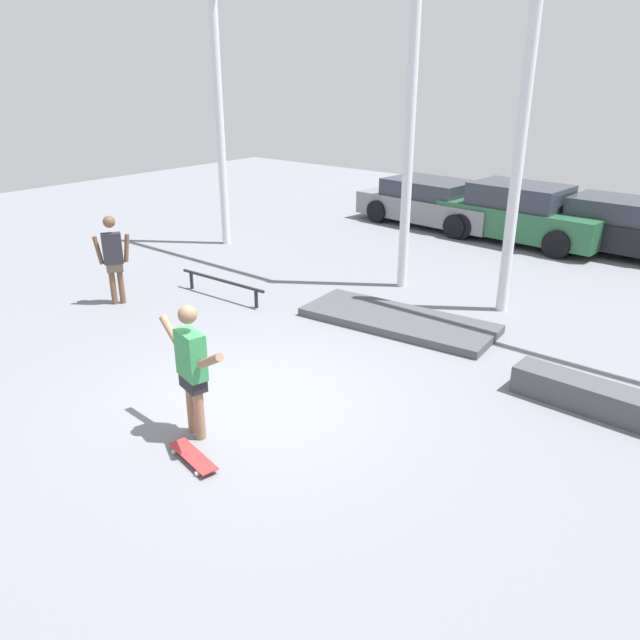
{
  "coord_description": "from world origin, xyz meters",
  "views": [
    {
      "loc": [
        5.43,
        -5.13,
        4.2
      ],
      "look_at": [
        0.02,
        1.43,
        0.77
      ],
      "focal_mm": 35.0,
      "sensor_mm": 36.0,
      "label": 1
    }
  ],
  "objects_px": {
    "parked_car_grey": "(432,203)",
    "skateboarder": "(192,366)",
    "grind_box": "(623,407)",
    "manual_pad": "(398,320)",
    "parked_car_black": "(624,228)",
    "bystander": "(113,255)",
    "skateboard": "(193,456)",
    "grind_rail": "(222,283)",
    "parked_car_green": "(522,215)"
  },
  "relations": [
    {
      "from": "parked_car_grey",
      "to": "skateboarder",
      "type": "bearing_deg",
      "value": -68.14
    },
    {
      "from": "grind_box",
      "to": "manual_pad",
      "type": "xyz_separation_m",
      "value": [
        -4.0,
        0.91,
        -0.12
      ]
    },
    {
      "from": "skateboarder",
      "to": "parked_car_black",
      "type": "relative_size",
      "value": 0.42
    },
    {
      "from": "manual_pad",
      "to": "parked_car_black",
      "type": "bearing_deg",
      "value": 76.81
    },
    {
      "from": "parked_car_black",
      "to": "grind_box",
      "type": "bearing_deg",
      "value": -72.6
    },
    {
      "from": "manual_pad",
      "to": "bystander",
      "type": "distance_m",
      "value": 5.44
    },
    {
      "from": "skateboard",
      "to": "parked_car_black",
      "type": "bearing_deg",
      "value": 95.37
    },
    {
      "from": "grind_rail",
      "to": "parked_car_green",
      "type": "relative_size",
      "value": 0.51
    },
    {
      "from": "grind_rail",
      "to": "parked_car_black",
      "type": "distance_m",
      "value": 9.76
    },
    {
      "from": "skateboard",
      "to": "parked_car_grey",
      "type": "relative_size",
      "value": 0.19
    },
    {
      "from": "parked_car_green",
      "to": "parked_car_grey",
      "type": "bearing_deg",
      "value": 179.04
    },
    {
      "from": "skateboarder",
      "to": "parked_car_grey",
      "type": "height_order",
      "value": "skateboarder"
    },
    {
      "from": "skateboard",
      "to": "grind_rail",
      "type": "height_order",
      "value": "grind_rail"
    },
    {
      "from": "skateboarder",
      "to": "parked_car_black",
      "type": "bearing_deg",
      "value": 95.31
    },
    {
      "from": "parked_car_green",
      "to": "parked_car_black",
      "type": "height_order",
      "value": "parked_car_green"
    },
    {
      "from": "grind_rail",
      "to": "parked_car_black",
      "type": "xyz_separation_m",
      "value": [
        5.12,
        8.3,
        0.35
      ]
    },
    {
      "from": "manual_pad",
      "to": "parked_car_green",
      "type": "xyz_separation_m",
      "value": [
        -0.66,
        6.82,
        0.64
      ]
    },
    {
      "from": "skateboarder",
      "to": "parked_car_black",
      "type": "distance_m",
      "value": 11.99
    },
    {
      "from": "grind_box",
      "to": "bystander",
      "type": "relative_size",
      "value": 1.68
    },
    {
      "from": "bystander",
      "to": "parked_car_grey",
      "type": "bearing_deg",
      "value": -155.04
    },
    {
      "from": "parked_car_green",
      "to": "manual_pad",
      "type": "bearing_deg",
      "value": -80.57
    },
    {
      "from": "skateboard",
      "to": "parked_car_grey",
      "type": "xyz_separation_m",
      "value": [
        -3.89,
        12.07,
        0.56
      ]
    },
    {
      "from": "parked_car_grey",
      "to": "parked_car_green",
      "type": "height_order",
      "value": "parked_car_green"
    },
    {
      "from": "skateboarder",
      "to": "grind_box",
      "type": "relative_size",
      "value": 0.6
    },
    {
      "from": "skateboard",
      "to": "parked_car_black",
      "type": "relative_size",
      "value": 0.2
    },
    {
      "from": "skateboard",
      "to": "manual_pad",
      "type": "bearing_deg",
      "value": 106.37
    },
    {
      "from": "grind_box",
      "to": "parked_car_green",
      "type": "distance_m",
      "value": 9.04
    },
    {
      "from": "grind_rail",
      "to": "parked_car_green",
      "type": "xyz_separation_m",
      "value": [
        2.75,
        7.87,
        0.41
      ]
    },
    {
      "from": "parked_car_grey",
      "to": "bystander",
      "type": "height_order",
      "value": "bystander"
    },
    {
      "from": "bystander",
      "to": "parked_car_black",
      "type": "bearing_deg",
      "value": 179.39
    },
    {
      "from": "manual_pad",
      "to": "parked_car_black",
      "type": "distance_m",
      "value": 7.47
    },
    {
      "from": "skateboard",
      "to": "parked_car_green",
      "type": "distance_m",
      "value": 11.91
    },
    {
      "from": "parked_car_green",
      "to": "bystander",
      "type": "height_order",
      "value": "bystander"
    },
    {
      "from": "parked_car_green",
      "to": "skateboard",
      "type": "bearing_deg",
      "value": -80.71
    },
    {
      "from": "parked_car_green",
      "to": "bystander",
      "type": "xyz_separation_m",
      "value": [
        -4.06,
        -9.36,
        0.24
      ]
    },
    {
      "from": "grind_box",
      "to": "bystander",
      "type": "distance_m",
      "value": 8.91
    },
    {
      "from": "skateboard",
      "to": "grind_rail",
      "type": "distance_m",
      "value": 5.55
    },
    {
      "from": "grind_rail",
      "to": "parked_car_grey",
      "type": "distance_m",
      "value": 8.11
    },
    {
      "from": "grind_rail",
      "to": "parked_car_black",
      "type": "relative_size",
      "value": 0.54
    },
    {
      "from": "grind_box",
      "to": "grind_rail",
      "type": "distance_m",
      "value": 7.41
    },
    {
      "from": "parked_car_grey",
      "to": "skateboard",
      "type": "bearing_deg",
      "value": -66.93
    },
    {
      "from": "manual_pad",
      "to": "parked_car_grey",
      "type": "height_order",
      "value": "parked_car_grey"
    },
    {
      "from": "grind_rail",
      "to": "grind_box",
      "type": "bearing_deg",
      "value": 1.05
    },
    {
      "from": "skateboard",
      "to": "grind_box",
      "type": "distance_m",
      "value": 5.42
    },
    {
      "from": "skateboard",
      "to": "bystander",
      "type": "distance_m",
      "value": 5.82
    },
    {
      "from": "manual_pad",
      "to": "parked_car_grey",
      "type": "distance_m",
      "value": 7.86
    },
    {
      "from": "parked_car_grey",
      "to": "bystander",
      "type": "relative_size",
      "value": 2.63
    },
    {
      "from": "parked_car_grey",
      "to": "parked_car_black",
      "type": "xyz_separation_m",
      "value": [
        5.13,
        0.2,
        0.03
      ]
    },
    {
      "from": "skateboarder",
      "to": "manual_pad",
      "type": "xyz_separation_m",
      "value": [
        -0.06,
        4.62,
        -0.87
      ]
    },
    {
      "from": "grind_rail",
      "to": "bystander",
      "type": "xyz_separation_m",
      "value": [
        -1.31,
        -1.49,
        0.66
      ]
    }
  ]
}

